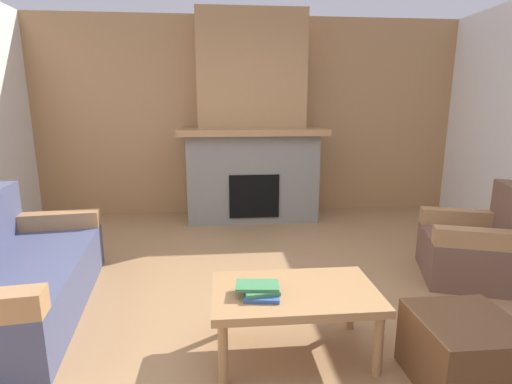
{
  "coord_description": "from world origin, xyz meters",
  "views": [
    {
      "loc": [
        -0.42,
        -2.58,
        1.52
      ],
      "look_at": [
        -0.12,
        0.67,
        0.79
      ],
      "focal_mm": 27.14,
      "sensor_mm": 36.0,
      "label": 1
    }
  ],
  "objects": [
    {
      "name": "fireplace",
      "position": [
        0.0,
        2.62,
        1.16
      ],
      "size": [
        1.9,
        0.82,
        2.7
      ],
      "color": "gray",
      "rests_on": "ground"
    },
    {
      "name": "wall_back_wood_panel",
      "position": [
        0.0,
        3.0,
        1.35
      ],
      "size": [
        6.0,
        0.12,
        2.7
      ],
      "primitive_type": "cube",
      "color": "#A87A4C",
      "rests_on": "ground"
    },
    {
      "name": "couch",
      "position": [
        -1.96,
        0.2,
        0.29
      ],
      "size": [
        1.05,
        1.89,
        0.85
      ],
      "color": "#474C6B",
      "rests_on": "ground"
    },
    {
      "name": "coffee_table",
      "position": [
        0.01,
        -0.45,
        0.38
      ],
      "size": [
        1.0,
        0.6,
        0.43
      ],
      "color": "#A87A4C",
      "rests_on": "ground"
    },
    {
      "name": "armchair",
      "position": [
        1.82,
        0.46,
        0.29
      ],
      "size": [
        0.96,
        0.96,
        0.85
      ],
      "color": "brown",
      "rests_on": "ground"
    },
    {
      "name": "ottoman",
      "position": [
        0.88,
        -0.82,
        0.2
      ],
      "size": [
        0.52,
        0.52,
        0.4
      ],
      "primitive_type": "cube",
      "color": "brown",
      "rests_on": "ground"
    },
    {
      "name": "ground",
      "position": [
        0.0,
        0.0,
        0.0
      ],
      "size": [
        9.0,
        9.0,
        0.0
      ],
      "primitive_type": "plane",
      "color": "#9E754C"
    },
    {
      "name": "book_stack_near_edge",
      "position": [
        -0.2,
        -0.51,
        0.46
      ],
      "size": [
        0.27,
        0.22,
        0.06
      ],
      "color": "#335699",
      "rests_on": "coffee_table"
    }
  ]
}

